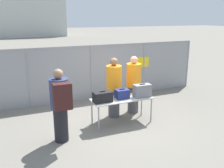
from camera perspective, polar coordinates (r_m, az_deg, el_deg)
ground_plane at (r=7.61m, az=1.07°, el=-8.41°), size 120.00×120.00×0.00m
fence_section at (r=9.31m, az=-4.67°, el=2.92°), size 9.02×0.07×2.04m
inspection_table at (r=7.22m, az=2.28°, el=-3.78°), size 1.77×0.68×0.77m
suitcase_black at (r=6.87m, az=-2.16°, el=-2.96°), size 0.52×0.31×0.31m
suitcase_navy at (r=7.17m, az=2.31°, el=-2.28°), size 0.38×0.29×0.29m
suitcase_grey at (r=7.33m, az=6.92°, el=-1.52°), size 0.52×0.27×0.40m
traveler_hooded at (r=6.16m, az=-11.73°, el=-4.36°), size 0.46×0.71×1.86m
security_worker_near at (r=7.63m, az=0.44°, el=-0.68°), size 0.46×0.46×1.86m
security_worker_far at (r=8.01m, az=4.93°, el=0.02°), size 0.46×0.46×1.85m
utility_trailer at (r=12.29m, az=-1.44°, el=2.99°), size 4.51×2.00×0.76m
distant_hangar at (r=45.36m, az=-19.47°, el=14.81°), size 10.97×13.74×6.63m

